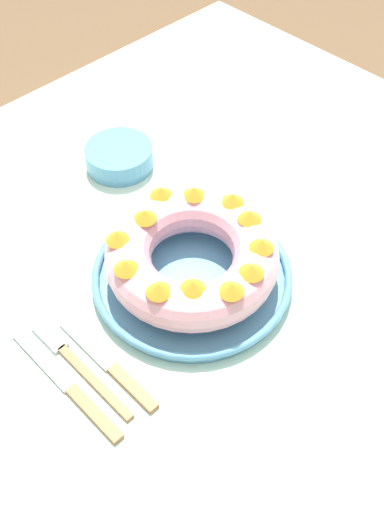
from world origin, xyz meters
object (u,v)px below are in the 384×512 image
(fork, at_px, (75,362))
(cake_knife, at_px, (113,369))
(side_bowl, at_px, (119,157))
(bundt_cake, at_px, (192,255))
(serving_knife, at_px, (72,390))
(serving_dish, at_px, (192,276))

(fork, relative_size, cake_knife, 1.06)
(cake_knife, relative_size, side_bowl, 1.60)
(bundt_cake, bearing_deg, cake_knife, -169.06)
(serving_knife, bearing_deg, side_bowl, 39.78)
(serving_knife, bearing_deg, bundt_cake, 2.98)
(fork, bearing_deg, serving_knife, -135.03)
(cake_knife, distance_m, side_bowl, 0.42)
(cake_knife, bearing_deg, serving_knife, 161.97)
(serving_dish, height_order, fork, serving_dish)
(serving_knife, relative_size, side_bowl, 1.85)
(fork, relative_size, side_bowl, 1.70)
(fork, height_order, side_bowl, side_bowl)
(serving_knife, bearing_deg, serving_dish, 3.01)
(bundt_cake, xyz_separation_m, cake_knife, (-0.19, -0.04, -0.06))
(fork, distance_m, serving_knife, 0.04)
(fork, bearing_deg, bundt_cake, -5.26)
(fork, xyz_separation_m, serving_knife, (-0.03, -0.03, 0.00))
(serving_knife, bearing_deg, cake_knife, -14.86)
(serving_knife, distance_m, cake_knife, 0.06)
(serving_knife, height_order, cake_knife, same)
(serving_dish, height_order, cake_knife, serving_dish)
(serving_dish, distance_m, serving_knife, 0.25)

